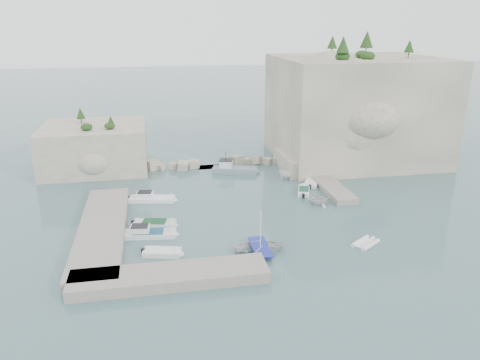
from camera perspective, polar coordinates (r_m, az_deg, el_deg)
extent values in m
plane|color=#4A6C6F|center=(56.46, 1.14, -4.83)|extent=(400.00, 400.00, 0.00)
cube|color=beige|center=(82.15, 13.84, 8.41)|extent=(26.00, 22.00, 17.00)
cube|color=beige|center=(75.65, 8.01, 2.24)|extent=(8.00, 10.00, 2.50)
cube|color=beige|center=(78.51, -17.22, 3.89)|extent=(16.00, 14.00, 7.00)
cube|color=#9E9689|center=(54.66, -16.45, -5.86)|extent=(5.00, 24.00, 1.10)
cube|color=#9E9689|center=(44.06, -8.50, -11.56)|extent=(18.00, 4.00, 1.10)
cube|color=#9E9689|center=(68.93, 10.46, -0.30)|extent=(3.00, 16.00, 0.80)
cube|color=beige|center=(76.44, -2.97, 2.15)|extent=(28.00, 3.00, 1.40)
imported|color=silver|center=(49.17, 2.48, -8.65)|extent=(5.31, 3.83, 1.09)
imported|color=silver|center=(61.85, 9.58, -2.92)|extent=(3.57, 3.15, 1.76)
imported|color=white|center=(71.50, 6.40, 0.27)|extent=(5.07, 3.05, 1.84)
cylinder|color=white|center=(48.00, 2.52, -5.85)|extent=(0.10, 0.10, 4.20)
cone|color=#1E4219|center=(74.39, 12.47, 15.84)|extent=(1.96, 1.96, 2.45)
cone|color=#1E4219|center=(85.85, 15.22, 16.22)|extent=(2.24, 2.24, 2.80)
cone|color=#1E4219|center=(81.54, 19.96, 15.10)|extent=(1.57, 1.57, 1.96)
cone|color=#1E4219|center=(86.64, 11.20, 16.18)|extent=(1.79, 1.79, 2.24)
cone|color=#1E4219|center=(79.63, -18.87, 7.72)|extent=(1.40, 1.40, 1.75)
cone|color=#1E4219|center=(74.24, -15.49, 7.03)|extent=(1.12, 1.12, 1.40)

